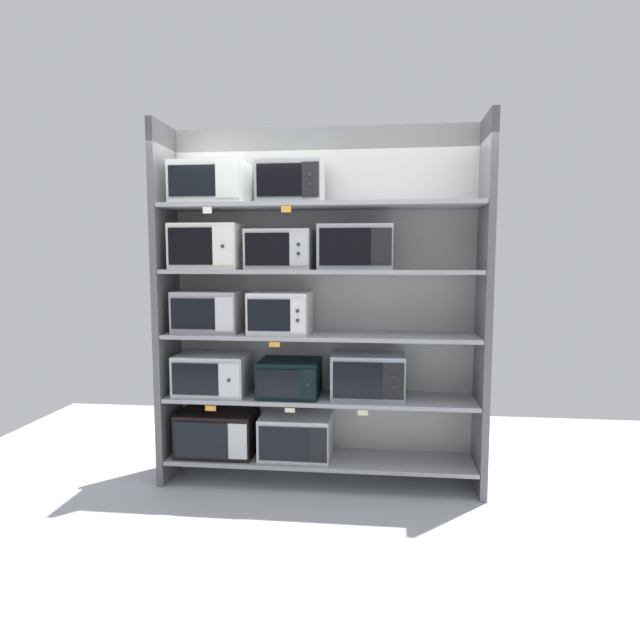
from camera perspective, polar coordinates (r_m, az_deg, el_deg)
ground at (r=3.54m, az=-1.99°, el=-22.38°), size 6.28×6.00×0.02m
back_panel at (r=4.36m, az=0.37°, el=1.61°), size 2.48×0.04×2.67m
upright_left at (r=4.40m, az=-15.29°, el=1.44°), size 0.05×0.46×2.67m
upright_right at (r=4.15m, az=16.25°, el=1.13°), size 0.05×0.46×2.67m
shelf_0 at (r=4.37m, az=0.00°, el=-13.91°), size 2.28×0.46×0.03m
microwave_0 at (r=4.46m, az=-10.34°, el=-11.14°), size 0.58×0.39×0.33m
microwave_1 at (r=4.33m, az=-2.43°, el=-11.65°), size 0.53×0.40×0.32m
shelf_1 at (r=4.23m, az=0.00°, el=-7.91°), size 2.28×0.46×0.03m
microwave_2 at (r=4.35m, az=-10.74°, el=-5.36°), size 0.53×0.43×0.30m
microwave_3 at (r=4.22m, az=-3.09°, el=-5.86°), size 0.45×0.41×0.27m
microwave_4 at (r=4.16m, az=4.91°, el=-5.67°), size 0.53×0.34×0.32m
price_tag_0 at (r=4.17m, az=-11.02°, el=-8.77°), size 0.08×0.00×0.04m
price_tag_1 at (r=4.04m, az=-3.08°, el=-9.11°), size 0.07×0.00×0.03m
price_tag_2 at (r=3.99m, az=4.36°, el=-9.35°), size 0.07×0.00×0.04m
shelf_2 at (r=4.14m, az=0.00°, el=-1.58°), size 2.28×0.46×0.03m
microwave_5 at (r=4.29m, az=-11.17°, el=0.84°), size 0.48×0.38×0.31m
microwave_6 at (r=4.16m, az=-4.01°, el=0.75°), size 0.43×0.42×0.30m
price_tag_3 at (r=3.96m, az=-4.63°, el=-2.50°), size 0.08×0.00×0.03m
shelf_3 at (r=4.10m, az=0.00°, el=4.94°), size 2.28×0.46×0.03m
microwave_7 at (r=4.27m, az=-11.21°, el=7.28°), size 0.50×0.42×0.33m
microwave_8 at (r=4.14m, az=-4.05°, el=7.13°), size 0.47×0.38×0.29m
microwave_9 at (r=4.08m, az=3.65°, el=7.37°), size 0.53×0.37×0.32m
shelf_4 at (r=4.12m, az=0.00°, el=11.50°), size 2.28×0.46×0.03m
microwave_10 at (r=4.30m, az=-11.04°, el=13.41°), size 0.55×0.35×0.30m
microwave_11 at (r=4.16m, az=-2.96°, el=13.69°), size 0.46×0.36×0.30m
price_tag_4 at (r=4.05m, az=-11.34°, el=10.86°), size 0.06×0.00×0.05m
price_tag_5 at (r=3.91m, az=-3.45°, el=11.15°), size 0.07×0.00×0.04m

